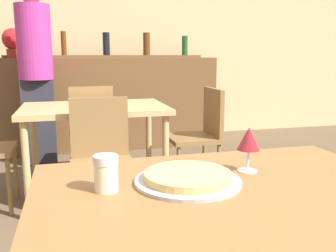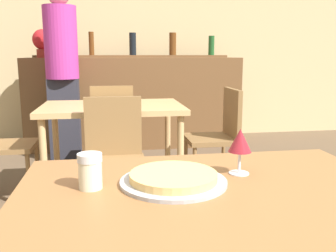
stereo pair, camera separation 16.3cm
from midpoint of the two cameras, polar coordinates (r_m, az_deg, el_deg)
The scene contains 13 objects.
wall_back at distance 5.17m, azimuth -4.76°, elevation 13.72°, with size 8.00×0.05×2.80m.
dining_table_near at distance 1.19m, azimuth 10.91°, elevation -13.18°, with size 1.20×0.86×0.73m.
dining_table_far at distance 2.96m, azimuth -6.89°, elevation 1.50°, with size 1.09×0.74×0.75m.
bar_counter at distance 4.70m, azimuth -4.15°, elevation 3.63°, with size 2.60×0.56×1.10m.
bar_back_shelf at distance 4.80m, azimuth -4.50°, elevation 11.18°, with size 2.39×0.24×0.34m.
chair_far_side_front at distance 2.46m, azimuth -6.35°, elevation -4.08°, with size 0.40×0.40×0.86m.
chair_far_side_back at distance 3.52m, azimuth -7.16°, elevation 0.44°, with size 0.40×0.40×0.86m.
chair_far_side_right at distance 3.14m, azimuth 9.31°, elevation -0.89°, with size 0.40×0.40×0.86m.
pizza_tray at distance 1.21m, azimuth 4.74°, elevation -8.07°, with size 0.34×0.34×0.04m.
cheese_shaker at distance 1.16m, azimuth -7.86°, elevation -6.84°, with size 0.08×0.08×0.11m.
person_standing at distance 4.09m, azimuth -14.74°, elevation 8.80°, with size 0.34×0.34×1.86m.
wine_glass at distance 1.32m, azimuth 14.44°, elevation -2.40°, with size 0.08×0.08×0.16m.
potted_plant at distance 4.65m, azimuth -17.54°, elevation 12.14°, with size 0.24×0.24×0.33m.
Camera 2 is at (-0.30, -1.04, 1.14)m, focal length 40.00 mm.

